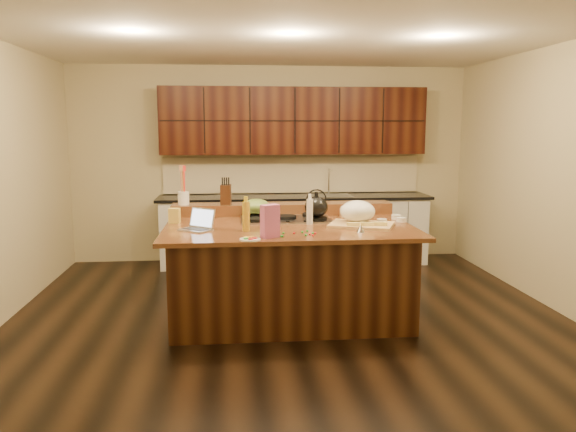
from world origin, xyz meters
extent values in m
cube|color=black|center=(0.00, 0.00, -0.01)|extent=(5.50, 5.00, 0.01)
cube|color=silver|center=(0.00, 0.00, 2.71)|extent=(5.50, 5.00, 0.01)
cube|color=tan|center=(0.00, 2.50, 1.35)|extent=(5.50, 0.01, 2.70)
cube|color=tan|center=(0.00, -2.50, 1.35)|extent=(5.50, 0.01, 2.70)
cube|color=tan|center=(2.75, 0.00, 1.35)|extent=(0.01, 5.00, 2.70)
cube|color=black|center=(0.00, 0.00, 0.44)|extent=(2.22, 1.42, 0.88)
cube|color=black|center=(0.00, 0.00, 0.90)|extent=(2.40, 1.60, 0.04)
cube|color=black|center=(0.00, 0.70, 0.98)|extent=(2.40, 0.30, 0.12)
cube|color=gray|center=(0.00, 0.30, 0.93)|extent=(0.92, 0.52, 0.02)
cylinder|color=black|center=(-0.30, 0.43, 0.95)|extent=(0.22, 0.22, 0.03)
cylinder|color=black|center=(0.30, 0.43, 0.95)|extent=(0.22, 0.22, 0.03)
cylinder|color=black|center=(-0.30, 0.17, 0.95)|extent=(0.22, 0.22, 0.03)
cylinder|color=black|center=(0.30, 0.17, 0.95)|extent=(0.22, 0.22, 0.03)
cylinder|color=black|center=(0.00, 0.30, 0.95)|extent=(0.22, 0.22, 0.03)
cube|color=silver|center=(0.30, 2.17, 0.45)|extent=(3.60, 0.62, 0.90)
cube|color=black|center=(0.30, 2.17, 0.92)|extent=(3.70, 0.66, 0.04)
cube|color=gray|center=(0.80, 2.17, 0.94)|extent=(0.55, 0.42, 0.01)
cylinder|color=gray|center=(0.80, 2.35, 1.12)|extent=(0.02, 0.02, 0.36)
cube|color=black|center=(0.30, 2.32, 1.95)|extent=(3.60, 0.34, 0.90)
cube|color=tan|center=(0.30, 2.48, 1.20)|extent=(3.60, 0.03, 0.50)
ellipsoid|color=black|center=(0.30, 0.17, 1.07)|extent=(0.31, 0.31, 0.21)
ellipsoid|color=#57732E|center=(-0.30, 0.43, 1.05)|extent=(0.36, 0.36, 0.16)
cube|color=#B7B7BC|center=(-0.89, -0.22, 0.93)|extent=(0.34, 0.33, 0.01)
cube|color=black|center=(-0.89, -0.22, 0.94)|extent=(0.26, 0.24, 0.00)
cube|color=#B7B7BC|center=(-0.83, -0.14, 1.03)|extent=(0.26, 0.22, 0.18)
cube|color=silver|center=(-0.83, -0.14, 1.03)|extent=(0.23, 0.19, 0.16)
cylinder|color=gold|center=(-0.42, -0.28, 1.06)|extent=(0.08, 0.08, 0.27)
cylinder|color=silver|center=(0.21, 0.02, 1.04)|extent=(0.08, 0.08, 0.25)
cube|color=tan|center=(0.70, -0.14, 0.93)|extent=(0.71, 0.62, 0.03)
ellipsoid|color=white|center=(0.67, -0.05, 1.05)|extent=(0.34, 0.34, 0.21)
cube|color=#EDD872|center=(0.59, -0.28, 0.96)|extent=(0.13, 0.03, 0.03)
cube|color=#EDD872|center=(0.72, -0.28, 0.96)|extent=(0.13, 0.03, 0.03)
cube|color=#EDD872|center=(0.85, -0.28, 0.96)|extent=(0.13, 0.03, 0.03)
cylinder|color=gray|center=(0.82, -0.16, 0.95)|extent=(0.23, 0.09, 0.01)
cylinder|color=white|center=(0.93, -0.01, 0.94)|extent=(0.10, 0.10, 0.04)
cylinder|color=white|center=(1.15, 0.06, 0.94)|extent=(0.13, 0.13, 0.04)
cylinder|color=white|center=(1.15, 0.23, 0.94)|extent=(0.12, 0.12, 0.04)
cylinder|color=#996B3F|center=(0.71, 0.43, 0.97)|extent=(0.32, 0.32, 0.09)
cone|color=silver|center=(0.62, -0.45, 0.96)|extent=(0.09, 0.09, 0.07)
cube|color=#C15B91|center=(-0.22, -0.62, 1.06)|extent=(0.17, 0.15, 0.29)
cylinder|color=white|center=(-0.40, -0.71, 0.93)|extent=(0.21, 0.21, 0.01)
cube|color=#DABE4D|center=(-1.12, 0.21, 0.99)|extent=(0.12, 0.09, 0.15)
cylinder|color=white|center=(-1.07, 0.70, 1.11)|extent=(0.16, 0.16, 0.14)
cube|color=black|center=(-0.62, 0.70, 1.15)|extent=(0.12, 0.18, 0.21)
ellipsoid|color=red|center=(0.19, -0.51, 0.93)|extent=(0.02, 0.02, 0.02)
ellipsoid|color=#198C26|center=(0.08, -0.44, 0.93)|extent=(0.02, 0.02, 0.02)
ellipsoid|color=red|center=(-0.14, -0.54, 0.93)|extent=(0.02, 0.02, 0.02)
ellipsoid|color=#198C26|center=(0.10, -0.58, 0.93)|extent=(0.02, 0.02, 0.02)
ellipsoid|color=red|center=(-0.18, -0.51, 0.93)|extent=(0.02, 0.02, 0.02)
ellipsoid|color=#198C26|center=(0.13, -0.39, 0.93)|extent=(0.02, 0.02, 0.02)
ellipsoid|color=red|center=(0.16, -0.60, 0.93)|extent=(0.02, 0.02, 0.02)
ellipsoid|color=#198C26|center=(-0.09, -0.47, 0.93)|extent=(0.02, 0.02, 0.02)
ellipsoid|color=red|center=(0.14, -0.55, 0.93)|extent=(0.02, 0.02, 0.02)
ellipsoid|color=#198C26|center=(0.17, -0.50, 0.93)|extent=(0.02, 0.02, 0.02)
ellipsoid|color=red|center=(0.00, -0.48, 0.93)|extent=(0.02, 0.02, 0.02)
ellipsoid|color=#198C26|center=(-0.12, -0.62, 0.93)|extent=(0.02, 0.02, 0.02)
ellipsoid|color=red|center=(-0.26, -0.52, 0.93)|extent=(0.02, 0.02, 0.02)
ellipsoid|color=#198C26|center=(-0.11, -0.62, 0.93)|extent=(0.02, 0.02, 0.02)
camera|label=1|loc=(-0.53, -5.39, 1.87)|focal=35.00mm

